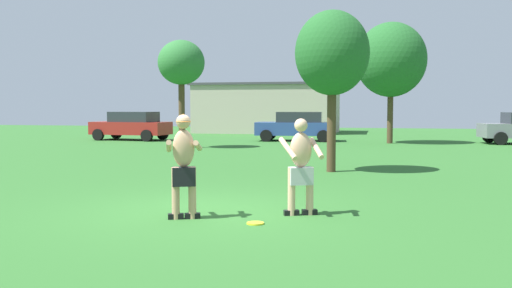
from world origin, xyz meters
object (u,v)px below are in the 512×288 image
Objects in this scene: tree_left_field at (181,64)px; tree_behind_players at (391,60)px; player_in_gray at (301,164)px; player_with_cap at (184,161)px; tree_right_field at (332,54)px; car_red_far_end at (132,125)px; frisbee at (255,223)px; car_blue_near_post at (297,126)px.

tree_left_field is 0.79× the size of tree_behind_players.
player_in_gray is 16.31m from tree_left_field.
player_with_cap is 7.83m from tree_right_field.
car_red_far_end is at bearing 133.91° from tree_right_field.
tree_left_field is at bearing -45.76° from car_red_far_end.
tree_left_field is at bearing 110.42° from player_with_cap.
frisbee is 23.15m from car_red_far_end.
car_red_far_end is at bearing 122.52° from player_in_gray.
player_in_gray is 0.38× the size of car_blue_near_post.
player_with_cap is at bearing -62.49° from car_red_far_end.
car_red_far_end is (-11.60, 20.01, 0.81)m from frisbee.
player_in_gray reaches higher than car_blue_near_post.
car_blue_near_post is at bearing 8.10° from car_red_far_end.
car_blue_near_post is 6.04m from tree_behind_players.
tree_behind_players is (3.66, 20.26, 3.25)m from player_with_cap.
car_red_far_end is 17.71m from tree_right_field.
player_in_gray is 1.37m from frisbee.
car_red_far_end is at bearing 134.24° from tree_left_field.
car_blue_near_post is at bearing 102.43° from tree_right_field.
tree_behind_players is at bearing 84.73° from player_in_gray.
car_blue_near_post is (-2.51, 21.31, 0.81)m from frisbee.
car_blue_near_post is 0.99× the size of car_red_far_end.
tree_behind_players reaches higher than car_red_far_end.
tree_behind_players is at bearing 1.60° from car_red_far_end.
player_with_cap is at bearing -158.46° from player_in_gray.
frisbee is (-0.60, -0.88, -0.87)m from player_in_gray.
tree_behind_players reaches higher than tree_left_field.
player_in_gray is at bearing 21.54° from player_with_cap.
car_blue_near_post is at bearing 169.57° from tree_behind_players.
tree_left_field is at bearing -124.80° from car_blue_near_post.
player_with_cap reaches higher than player_in_gray.
player_with_cap is 22.40m from car_red_far_end.
car_red_far_end is at bearing 117.51° from player_with_cap.
tree_left_field reaches higher than tree_right_field.
frisbee is 20.97m from tree_behind_players.
frisbee is 21.47m from car_blue_near_post.
car_red_far_end is (-12.20, 19.14, -0.06)m from player_in_gray.
player_with_cap reaches higher than car_red_far_end.
tree_behind_players is at bearing 79.77° from player_with_cap.
frisbee is at bearing -94.34° from tree_right_field.
player_with_cap is at bearing -100.23° from tree_behind_players.
player_in_gray is 5.92× the size of frisbee.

